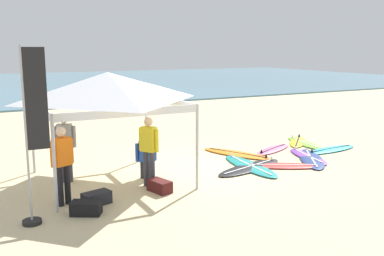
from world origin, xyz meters
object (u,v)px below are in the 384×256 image
object	(u,v)px
surfboard_yellow	(298,142)
person_yellow	(149,147)
surfboard_lime	(304,143)
person_blue	(146,153)
surfboard_black	(250,167)
surfboard_pink	(273,149)
surfboard_orange	(237,154)
banner_flag	(33,143)
gear_bag_on_sand	(160,186)
surfboard_red	(283,166)
surfboard_purple	(308,156)
surfboard_teal	(250,166)
person_grey	(65,144)
gear_bag_by_pole	(86,208)
canopy_tent	(108,87)
gear_bag_near_tent	(97,198)
surfboard_navy	(311,159)
surfboard_cyan	(331,149)

from	to	relation	value
surfboard_yellow	person_yellow	xyz separation A→B (m)	(-6.57, -2.20, 0.95)
surfboard_lime	person_blue	size ratio (longest dim) A/B	1.73
surfboard_black	surfboard_pink	world-z (taller)	same
surfboard_orange	surfboard_lime	size ratio (longest dim) A/B	1.21
banner_flag	gear_bag_on_sand	world-z (taller)	banner_flag
surfboard_orange	surfboard_red	size ratio (longest dim) A/B	1.11
surfboard_purple	surfboard_lime	size ratio (longest dim) A/B	1.04
surfboard_teal	person_grey	bearing A→B (deg)	168.67
person_blue	surfboard_purple	bearing A→B (deg)	-3.09
gear_bag_on_sand	gear_bag_by_pole	bearing A→B (deg)	-161.59
canopy_tent	gear_bag_near_tent	distance (m)	2.85
surfboard_yellow	gear_bag_near_tent	xyz separation A→B (m)	(-8.05, -2.84, 0.10)
surfboard_purple	surfboard_navy	world-z (taller)	same
gear_bag_near_tent	canopy_tent	bearing A→B (deg)	63.28
surfboard_black	gear_bag_by_pole	world-z (taller)	gear_bag_by_pole
surfboard_black	gear_bag_near_tent	xyz separation A→B (m)	(-4.58, -0.83, 0.10)
surfboard_lime	surfboard_navy	world-z (taller)	same
surfboard_navy	surfboard_red	bearing A→B (deg)	-169.18
person_yellow	surfboard_purple	bearing A→B (deg)	4.37
surfboard_navy	surfboard_pink	bearing A→B (deg)	99.72
canopy_tent	banner_flag	xyz separation A→B (m)	(-2.06, -2.03, -0.82)
surfboard_orange	person_blue	world-z (taller)	person_blue
gear_bag_by_pole	gear_bag_on_sand	world-z (taller)	same
banner_flag	surfboard_teal	bearing A→B (deg)	13.53
surfboard_pink	surfboard_orange	bearing A→B (deg)	178.81
surfboard_teal	gear_bag_by_pole	xyz separation A→B (m)	(-5.01, -1.44, 0.10)
surfboard_teal	gear_bag_by_pole	distance (m)	5.21
canopy_tent	gear_bag_by_pole	xyz separation A→B (m)	(-1.13, -2.04, -2.25)
surfboard_yellow	person_yellow	world-z (taller)	person_yellow
surfboard_navy	gear_bag_by_pole	xyz separation A→B (m)	(-7.13, -1.25, 0.10)
surfboard_purple	surfboard_cyan	world-z (taller)	same
canopy_tent	gear_bag_by_pole	distance (m)	3.24
surfboard_cyan	surfboard_purple	bearing A→B (deg)	-165.20
surfboard_yellow	surfboard_teal	bearing A→B (deg)	-150.94
canopy_tent	surfboard_navy	distance (m)	6.49
person_grey	surfboard_black	bearing A→B (deg)	-13.08
surfboard_cyan	surfboard_lime	size ratio (longest dim) A/B	1.09
surfboard_orange	surfboard_red	xyz separation A→B (m)	(0.37, -1.79, 0.00)
surfboard_black	surfboard_lime	bearing A→B (deg)	26.34
banner_flag	gear_bag_on_sand	distance (m)	3.22
surfboard_purple	surfboard_red	distance (m)	1.48
gear_bag_by_pole	gear_bag_near_tent	bearing A→B (deg)	53.99
surfboard_lime	person_grey	world-z (taller)	person_grey
surfboard_black	surfboard_navy	distance (m)	2.20
surfboard_pink	gear_bag_by_pole	size ratio (longest dim) A/B	3.28
surfboard_red	surfboard_pink	size ratio (longest dim) A/B	1.16
surfboard_yellow	surfboard_orange	bearing A→B (deg)	-169.77
surfboard_orange	person_grey	distance (m)	5.47
surfboard_yellow	surfboard_pink	bearing A→B (deg)	-160.04
surfboard_lime	person_grey	size ratio (longest dim) A/B	1.21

